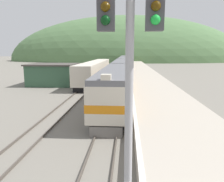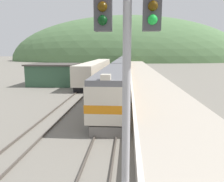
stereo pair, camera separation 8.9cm
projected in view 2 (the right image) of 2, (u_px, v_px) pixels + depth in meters
track_main at (124, 68)px, 73.31m from camera, size 1.52×180.00×0.16m
track_siding at (109, 68)px, 73.67m from camera, size 1.52×180.00×0.16m
platform at (142, 73)px, 53.24m from camera, size 6.18×140.00×1.12m
distant_hills at (126, 61)px, 135.96m from camera, size 143.45×64.55×53.89m
station_shed at (54, 74)px, 37.57m from camera, size 7.84×6.75×3.62m
express_train_lead_car at (115, 85)px, 23.76m from camera, size 2.86×20.19×4.22m
carriage_second at (121, 69)px, 45.71m from camera, size 2.85×22.33×3.86m
carriage_third at (124, 63)px, 68.49m from camera, size 2.85×22.33×3.86m
carriage_fourth at (125, 60)px, 91.26m from camera, size 2.85×22.33×3.86m
siding_train at (96, 70)px, 43.88m from camera, size 2.90×29.41×3.72m
signal_mast_main at (127, 65)px, 5.13m from camera, size 2.20×0.42×8.16m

